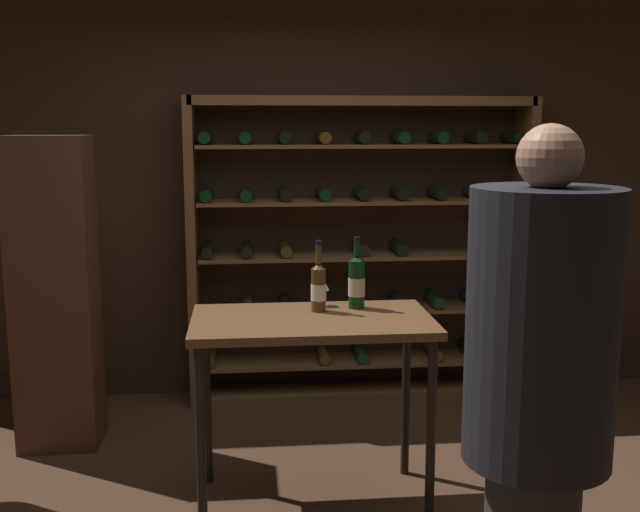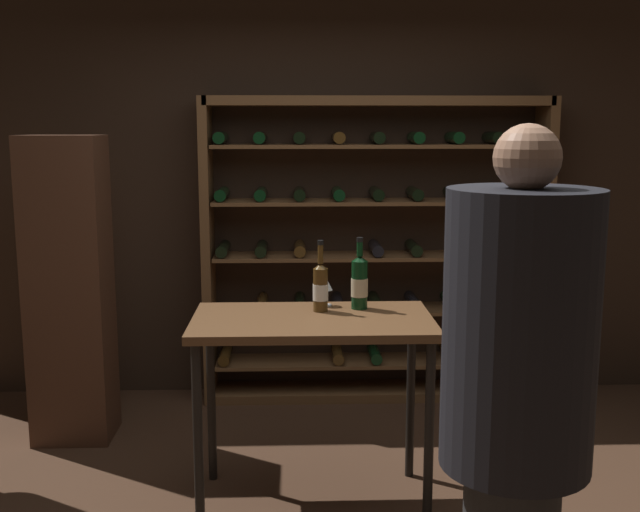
% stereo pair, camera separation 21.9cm
% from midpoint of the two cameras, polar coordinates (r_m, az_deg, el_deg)
% --- Properties ---
extents(back_wall, '(5.46, 0.10, 2.77)m').
position_cam_midpoint_polar(back_wall, '(5.18, -2.70, 4.89)').
color(back_wall, '#332319').
rests_on(back_wall, ground).
extents(wine_rack, '(2.27, 0.32, 2.01)m').
position_cam_midpoint_polar(wine_rack, '(5.05, 1.90, 0.52)').
color(wine_rack, brown).
rests_on(wine_rack, ground).
extents(tasting_table, '(1.13, 0.64, 0.93)m').
position_cam_midpoint_polar(tasting_table, '(3.61, -2.34, -6.33)').
color(tasting_table, brown).
rests_on(tasting_table, ground).
extents(person_host_in_suit, '(0.46, 0.46, 1.83)m').
position_cam_midpoint_polar(person_host_in_suit, '(2.45, 13.54, -9.91)').
color(person_host_in_suit, '#2C2C2C').
rests_on(person_host_in_suit, ground).
extents(display_cabinet, '(0.44, 0.36, 1.77)m').
position_cam_midpoint_polar(display_cabinet, '(4.58, -20.54, -2.69)').
color(display_cabinet, '#4C2D1E').
rests_on(display_cabinet, ground).
extents(wine_bottle_gold_foil, '(0.07, 0.07, 0.35)m').
position_cam_midpoint_polar(wine_bottle_gold_foil, '(3.67, -1.82, -2.32)').
color(wine_bottle_gold_foil, '#4C3314').
rests_on(wine_bottle_gold_foil, tasting_table).
extents(wine_bottle_black_capsule, '(0.08, 0.08, 0.35)m').
position_cam_midpoint_polar(wine_bottle_black_capsule, '(3.73, 1.08, -1.95)').
color(wine_bottle_black_capsule, black).
rests_on(wine_bottle_black_capsule, tasting_table).
extents(wine_glass_stemmed_center, '(0.07, 0.07, 0.15)m').
position_cam_midpoint_polar(wine_glass_stemmed_center, '(3.78, -1.59, -2.14)').
color(wine_glass_stemmed_center, silver).
rests_on(wine_glass_stemmed_center, tasting_table).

